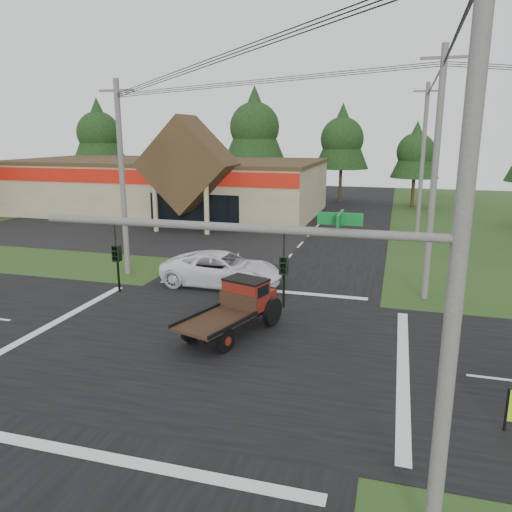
% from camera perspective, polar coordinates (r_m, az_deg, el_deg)
% --- Properties ---
extents(ground, '(120.00, 120.00, 0.00)m').
position_cam_1_polar(ground, '(19.08, -5.38, -10.08)').
color(ground, '#233F16').
rests_on(ground, ground).
extents(road_ns, '(12.00, 120.00, 0.02)m').
position_cam_1_polar(road_ns, '(19.08, -5.39, -10.05)').
color(road_ns, black).
rests_on(road_ns, ground).
extents(road_ew, '(120.00, 12.00, 0.02)m').
position_cam_1_polar(road_ew, '(19.08, -5.39, -10.05)').
color(road_ew, black).
rests_on(road_ew, ground).
extents(parking_apron, '(28.00, 14.00, 0.02)m').
position_cam_1_polar(parking_apron, '(41.45, -14.02, 2.69)').
color(parking_apron, black).
rests_on(parking_apron, ground).
extents(cvs_building, '(30.40, 18.20, 9.19)m').
position_cam_1_polar(cvs_building, '(51.11, -10.00, 8.05)').
color(cvs_building, '#978A66').
rests_on(cvs_building, ground).
extents(traffic_signal_mast, '(8.12, 0.24, 7.00)m').
position_cam_1_polar(traffic_signal_mast, '(9.34, 11.08, -7.01)').
color(traffic_signal_mast, '#595651').
rests_on(traffic_signal_mast, ground).
extents(utility_pole_nr, '(2.00, 0.30, 11.00)m').
position_cam_1_polar(utility_pole_nr, '(9.03, 22.13, -0.46)').
color(utility_pole_nr, '#595651').
rests_on(utility_pole_nr, ground).
extents(utility_pole_nw, '(2.00, 0.30, 10.50)m').
position_cam_1_polar(utility_pole_nw, '(28.30, -15.06, 8.63)').
color(utility_pole_nw, '#595651').
rests_on(utility_pole_nw, ground).
extents(utility_pole_ne, '(2.00, 0.30, 11.50)m').
position_cam_1_polar(utility_pole_ne, '(24.34, 19.72, 8.73)').
color(utility_pole_ne, '#595651').
rests_on(utility_pole_ne, ground).
extents(utility_pole_n, '(2.00, 0.30, 11.20)m').
position_cam_1_polar(utility_pole_n, '(38.31, 18.48, 10.16)').
color(utility_pole_n, '#595651').
rests_on(utility_pole_n, ground).
extents(tree_row_a, '(6.72, 6.72, 12.12)m').
position_cam_1_polar(tree_row_a, '(67.00, -17.58, 13.47)').
color(tree_row_a, '#332316').
rests_on(tree_row_a, ground).
extents(tree_row_b, '(5.60, 5.60, 10.10)m').
position_cam_1_polar(tree_row_b, '(63.96, -8.77, 12.74)').
color(tree_row_b, '#332316').
rests_on(tree_row_b, ground).
extents(tree_row_c, '(7.28, 7.28, 13.13)m').
position_cam_1_polar(tree_row_c, '(59.55, -0.17, 14.77)').
color(tree_row_c, '#332316').
rests_on(tree_row_c, ground).
extents(tree_row_d, '(6.16, 6.16, 11.11)m').
position_cam_1_polar(tree_row_d, '(58.58, 9.82, 13.28)').
color(tree_row_d, '#332316').
rests_on(tree_row_d, ground).
extents(tree_row_e, '(5.04, 5.04, 9.09)m').
position_cam_1_polar(tree_row_e, '(56.27, 17.81, 11.45)').
color(tree_row_e, '#332316').
rests_on(tree_row_e, ground).
extents(antique_flatbed_truck, '(3.37, 5.33, 2.08)m').
position_cam_1_polar(antique_flatbed_truck, '(19.58, -2.83, -6.12)').
color(antique_flatbed_truck, '#55140C').
rests_on(antique_flatbed_truck, ground).
extents(white_pickup, '(6.31, 3.02, 1.74)m').
position_cam_1_polar(white_pickup, '(25.95, -3.89, -1.51)').
color(white_pickup, white).
rests_on(white_pickup, ground).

